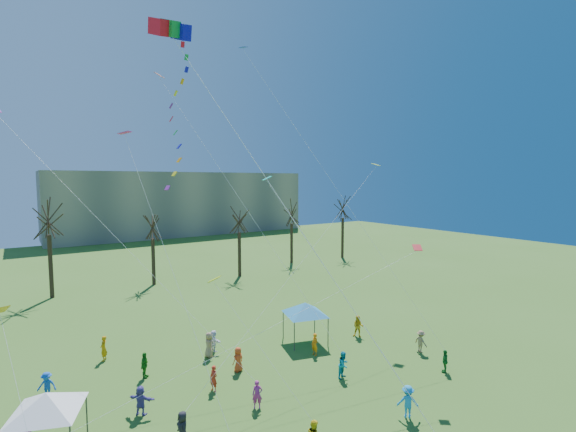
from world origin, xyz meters
TOP-DOWN VIEW (x-y plane):
  - distant_building at (22.00, 82.00)m, footprint 60.00×14.00m
  - bare_tree_row at (3.69, 36.65)m, footprint 68.29×8.78m
  - big_box_kite at (-4.49, 7.30)m, footprint 4.56×7.40m
  - canopy_tent_white at (-11.33, 7.54)m, footprint 3.89×3.89m
  - canopy_tent_blue at (6.79, 11.52)m, footprint 4.15×4.15m
  - festival_crowd at (-1.50, 7.32)m, footprint 26.71×18.09m
  - small_kites_aloft at (-0.53, 11.07)m, footprint 29.22×18.18m

SIDE VIEW (x-z plane):
  - festival_crowd at x=-1.50m, z-range -0.07..1.79m
  - canopy_tent_white at x=-11.33m, z-range 1.09..4.22m
  - canopy_tent_blue at x=6.79m, z-range 1.12..4.36m
  - bare_tree_row at x=3.69m, z-range 1.60..12.62m
  - distant_building at x=22.00m, z-range 0.00..15.00m
  - small_kites_aloft at x=-0.53m, z-range -3.75..30.23m
  - big_box_kite at x=-4.49m, z-range 4.59..28.07m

